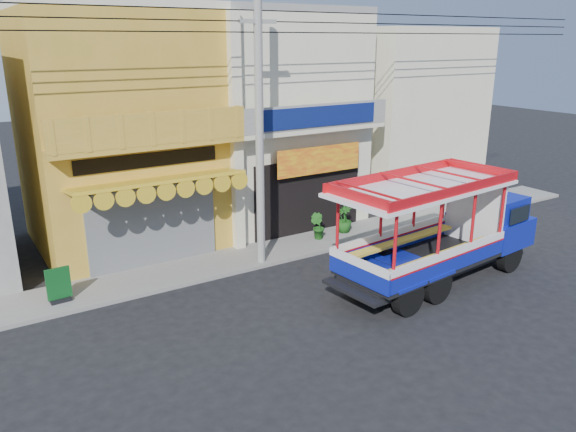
# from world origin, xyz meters

# --- Properties ---
(ground) EXTENTS (90.00, 90.00, 0.00)m
(ground) POSITION_xyz_m (0.00, 0.00, 0.00)
(ground) COLOR black
(ground) RESTS_ON ground
(sidewalk) EXTENTS (30.00, 2.00, 0.12)m
(sidewalk) POSITION_xyz_m (0.00, 4.00, 0.06)
(sidewalk) COLOR slate
(sidewalk) RESTS_ON ground
(shophouse_left) EXTENTS (6.00, 7.50, 8.24)m
(shophouse_left) POSITION_xyz_m (-4.00, 7.96, 4.11)
(shophouse_left) COLOR #B89228
(shophouse_left) RESTS_ON ground
(shophouse_right) EXTENTS (6.00, 6.75, 8.24)m
(shophouse_right) POSITION_xyz_m (2.00, 7.96, 4.11)
(shophouse_right) COLOR beige
(shophouse_right) RESTS_ON ground
(party_pilaster) EXTENTS (0.35, 0.30, 8.00)m
(party_pilaster) POSITION_xyz_m (-1.00, 4.85, 4.00)
(party_pilaster) COLOR beige
(party_pilaster) RESTS_ON ground
(filler_building_right) EXTENTS (6.00, 6.00, 7.60)m
(filler_building_right) POSITION_xyz_m (9.00, 8.00, 3.80)
(filler_building_right) COLOR beige
(filler_building_right) RESTS_ON ground
(utility_pole) EXTENTS (28.00, 0.26, 9.00)m
(utility_pole) POSITION_xyz_m (-0.85, 3.30, 5.03)
(utility_pole) COLOR gray
(utility_pole) RESTS_ON ground
(songthaew_truck) EXTENTS (7.49, 3.03, 3.41)m
(songthaew_truck) POSITION_xyz_m (3.38, -0.65, 1.64)
(songthaew_truck) COLOR black
(songthaew_truck) RESTS_ON ground
(green_sign) EXTENTS (0.66, 0.33, 1.00)m
(green_sign) POSITION_xyz_m (-7.21, 3.72, 0.54)
(green_sign) COLOR black
(green_sign) RESTS_ON sidewalk
(potted_plant_b) EXTENTS (0.59, 0.64, 0.94)m
(potted_plant_b) POSITION_xyz_m (1.84, 4.12, 0.59)
(potted_plant_b) COLOR #1A5017
(potted_plant_b) RESTS_ON sidewalk
(potted_plant_c) EXTENTS (0.62, 0.62, 1.05)m
(potted_plant_c) POSITION_xyz_m (3.12, 4.19, 0.65)
(potted_plant_c) COLOR #1A5017
(potted_plant_c) RESTS_ON sidewalk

